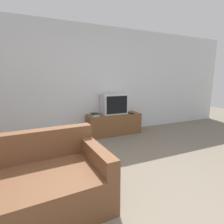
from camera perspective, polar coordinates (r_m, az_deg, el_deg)
The scene contains 7 objects.
ground_plane at distance 2.04m, azimuth 17.67°, elevation -31.59°, with size 14.00×14.00×0.00m, color #756B5B.
wall_back at distance 4.26m, azimuth -9.63°, elevation 9.79°, with size 9.00×0.06×2.60m.
tv_stand at distance 4.37m, azimuth 0.65°, elevation -3.95°, with size 1.33×0.45×0.50m.
television at distance 4.32m, azimuth 0.65°, elevation 2.65°, with size 0.61×0.36×0.50m.
couch at distance 2.14m, azimuth -30.94°, elevation -21.76°, with size 2.01×1.04×0.76m.
book_stack at distance 4.14m, azimuth -5.56°, elevation -0.84°, with size 0.17×0.22×0.06m.
remote_on_stand at distance 4.40m, azimuth 6.28°, elevation -0.40°, with size 0.09×0.18×0.02m.
Camera 1 is at (-1.06, -1.09, 1.36)m, focal length 28.00 mm.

